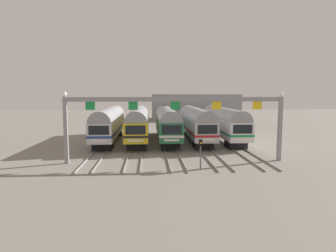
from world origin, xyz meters
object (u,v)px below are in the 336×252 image
object	(u,v)px
commuter_train_yellow	(138,122)
commuter_train_white	(224,122)
commuter_train_green	(167,122)
catenary_gantry	(175,109)
yard_signal_mast	(201,148)
commuter_train_stainless	(196,122)
commuter_train_silver	(109,123)

from	to	relation	value
commuter_train_yellow	commuter_train_white	world-z (taller)	commuter_train_white
commuter_train_white	commuter_train_green	bearing A→B (deg)	180.00
catenary_gantry	yard_signal_mast	world-z (taller)	catenary_gantry
commuter_train_white	yard_signal_mast	world-z (taller)	commuter_train_white
commuter_train_stainless	catenary_gantry	size ratio (longest dim) A/B	0.83
commuter_train_green	catenary_gantry	xyz separation A→B (m)	(0.00, -13.50, 2.56)
commuter_train_white	commuter_train_silver	bearing A→B (deg)	-179.98
commuter_train_green	yard_signal_mast	xyz separation A→B (m)	(2.06, -16.46, -0.76)
commuter_train_silver	commuter_train_yellow	distance (m)	4.12
catenary_gantry	yard_signal_mast	size ratio (longest dim) A/B	7.90
commuter_train_green	commuter_train_stainless	world-z (taller)	commuter_train_green
commuter_train_yellow	commuter_train_white	distance (m)	12.35
commuter_train_green	yard_signal_mast	size ratio (longest dim) A/B	6.57
commuter_train_yellow	catenary_gantry	size ratio (longest dim) A/B	0.83
commuter_train_silver	commuter_train_white	xyz separation A→B (m)	(16.47, 0.00, 0.00)
commuter_train_silver	commuter_train_white	size ratio (longest dim) A/B	1.00
commuter_train_white	catenary_gantry	xyz separation A→B (m)	(-8.24, -13.50, 2.56)
commuter_train_white	catenary_gantry	size ratio (longest dim) A/B	0.83
commuter_train_silver	commuter_train_stainless	bearing A→B (deg)	0.00
commuter_train_yellow	catenary_gantry	world-z (taller)	catenary_gantry
commuter_train_yellow	commuter_train_white	bearing A→B (deg)	0.02
commuter_train_silver	commuter_train_stainless	world-z (taller)	same
commuter_train_yellow	commuter_train_white	xyz separation A→B (m)	(12.35, 0.00, 0.00)
commuter_train_stainless	catenary_gantry	distance (m)	14.34
commuter_train_silver	commuter_train_green	world-z (taller)	commuter_train_green
commuter_train_silver	commuter_train_stainless	distance (m)	12.35
commuter_train_silver	commuter_train_white	distance (m)	16.47
commuter_train_stainless	commuter_train_white	size ratio (longest dim) A/B	1.00
yard_signal_mast	commuter_train_stainless	bearing A→B (deg)	82.87
commuter_train_yellow	commuter_train_green	xyz separation A→B (m)	(4.12, 0.00, 0.00)
commuter_train_yellow	catenary_gantry	xyz separation A→B (m)	(4.12, -13.49, 2.56)
commuter_train_green	commuter_train_white	xyz separation A→B (m)	(8.24, 0.00, 0.00)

